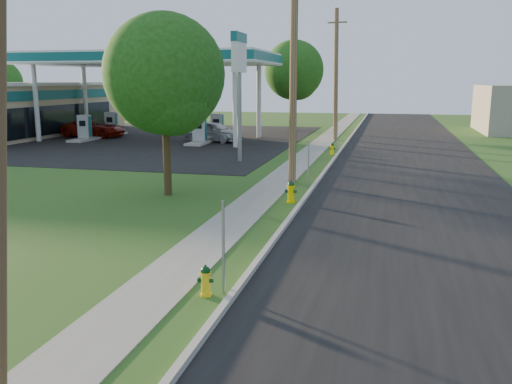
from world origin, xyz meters
TOP-DOWN VIEW (x-y plane):
  - road at (4.50, 10.00)m, footprint 8.00×120.00m
  - curb at (0.50, 10.00)m, footprint 0.15×120.00m
  - sidewalk at (-1.25, 10.00)m, footprint 1.50×120.00m
  - forecourt at (-16.00, 32.00)m, footprint 26.00×28.00m
  - utility_pole_mid at (-0.60, 17.00)m, footprint 1.40×0.32m
  - utility_pole_far at (-0.60, 35.00)m, footprint 1.40×0.32m
  - sign_post_near at (0.25, 4.20)m, footprint 0.05×0.04m
  - sign_post_mid at (0.25, 16.00)m, footprint 0.05×0.04m
  - sign_post_far at (0.25, 28.20)m, footprint 0.05×0.04m
  - gas_canopy at (-14.00, 32.00)m, footprint 18.18×9.18m
  - fuel_pump_nw at (-18.50, 30.00)m, footprint 1.20×3.20m
  - fuel_pump_ne at (-9.50, 30.00)m, footprint 1.20×3.20m
  - fuel_pump_sw at (-18.50, 34.00)m, footprint 1.20×3.20m
  - fuel_pump_se at (-9.50, 34.00)m, footprint 1.20×3.20m
  - convenience_store at (-26.98, 32.00)m, footprint 10.40×22.40m
  - price_pylon at (-4.50, 22.50)m, footprint 0.34×2.04m
  - tree_verge at (-4.73, 13.21)m, footprint 4.53×4.53m
  - tree_lot at (-4.89, 42.08)m, footprint 5.22×5.22m
  - tree_back at (-32.13, 38.33)m, footprint 4.18×4.18m
  - hydrant_near at (-0.09, 4.03)m, footprint 0.34×0.30m
  - hydrant_mid at (0.06, 13.06)m, footprint 0.43×0.38m
  - hydrant_far at (0.13, 26.61)m, footprint 0.37×0.33m
  - car_red at (-19.19, 32.48)m, footprint 5.11×2.51m
  - car_silver at (-9.04, 31.62)m, footprint 4.76×3.01m

SIDE VIEW (x-z plane):
  - road at x=4.50m, z-range 0.00..0.02m
  - forecourt at x=-16.00m, z-range 0.00..0.02m
  - sidewalk at x=-1.25m, z-range 0.00..0.03m
  - curb at x=0.50m, z-range 0.00..0.15m
  - hydrant_near at x=-0.09m, z-range -0.01..0.66m
  - hydrant_far at x=0.13m, z-range -0.01..0.71m
  - hydrant_mid at x=0.06m, z-range -0.01..0.82m
  - car_red at x=-19.19m, z-range 0.00..1.40m
  - fuel_pump_nw at x=-18.50m, z-range -0.23..1.67m
  - fuel_pump_ne at x=-9.50m, z-range -0.23..1.67m
  - fuel_pump_sw at x=-18.50m, z-range -0.23..1.67m
  - fuel_pump_se at x=-9.50m, z-range -0.23..1.67m
  - car_silver at x=-9.04m, z-range 0.00..1.51m
  - sign_post_near at x=0.25m, z-range 0.00..2.00m
  - sign_post_mid at x=0.25m, z-range 0.00..2.00m
  - sign_post_far at x=0.25m, z-range 0.00..2.00m
  - convenience_store at x=-26.98m, z-range 0.01..4.25m
  - tree_back at x=-32.13m, z-range 0.91..7.24m
  - tree_verge at x=-4.73m, z-range 0.99..7.86m
  - utility_pole_far at x=-0.60m, z-range 0.05..9.56m
  - utility_pole_mid at x=-0.60m, z-range 0.05..9.85m
  - tree_lot at x=-4.89m, z-range 1.14..9.04m
  - price_pylon at x=-4.50m, z-range 2.01..8.86m
  - gas_canopy at x=-14.00m, z-range 2.70..9.10m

